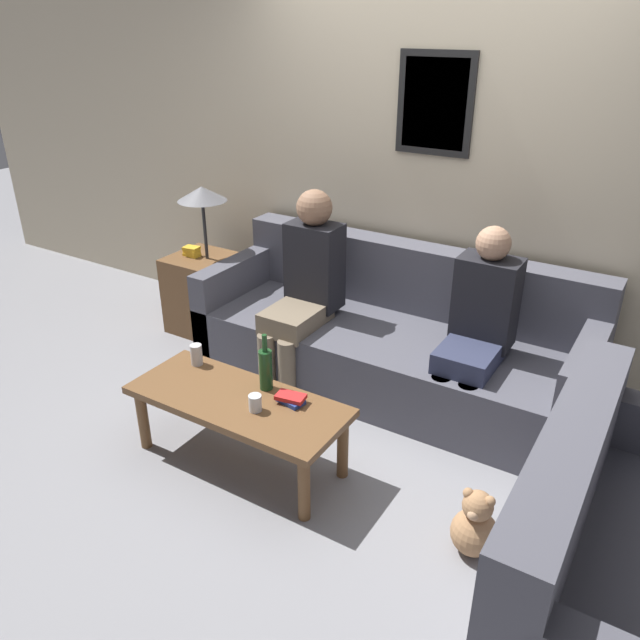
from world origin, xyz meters
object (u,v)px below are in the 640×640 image
(wine_bottle, at_px, (266,368))
(person_left, at_px, (306,282))
(coffee_table, at_px, (238,407))
(drinking_glass, at_px, (255,403))
(couch_side, at_px, (633,575))
(couch_main, at_px, (391,341))
(person_right, at_px, (478,324))
(teddy_bear, at_px, (475,526))

(wine_bottle, relative_size, person_left, 0.26)
(coffee_table, relative_size, drinking_glass, 13.55)
(coffee_table, relative_size, wine_bottle, 3.70)
(couch_side, bearing_deg, couch_main, 52.60)
(wine_bottle, xyz_separation_m, drinking_glass, (0.08, -0.20, -0.08))
(drinking_glass, relative_size, person_right, 0.07)
(couch_side, xyz_separation_m, teddy_bear, (-0.63, 0.08, -0.15))
(drinking_glass, height_order, person_right, person_right)
(drinking_glass, height_order, person_left, person_left)
(person_left, xyz_separation_m, person_right, (1.11, 0.07, -0.04))
(couch_main, distance_m, drinking_glass, 1.24)
(coffee_table, bearing_deg, person_right, 49.24)
(couch_main, distance_m, coffee_table, 1.22)
(couch_main, distance_m, person_right, 0.68)
(person_left, relative_size, teddy_bear, 3.69)
(couch_side, relative_size, teddy_bear, 4.51)
(couch_main, distance_m, teddy_bear, 1.50)
(wine_bottle, bearing_deg, teddy_bear, -5.24)
(drinking_glass, xyz_separation_m, person_right, (0.75, 1.08, 0.18))
(couch_side, height_order, drinking_glass, couch_side)
(wine_bottle, distance_m, person_left, 0.88)
(drinking_glass, bearing_deg, couch_main, 82.27)
(wine_bottle, bearing_deg, coffee_table, -115.50)
(couch_side, bearing_deg, drinking_glass, 90.01)
(coffee_table, distance_m, person_right, 1.40)
(couch_main, xyz_separation_m, wine_bottle, (-0.24, -1.02, 0.23))
(teddy_bear, bearing_deg, person_right, 110.99)
(coffee_table, xyz_separation_m, wine_bottle, (0.07, 0.16, 0.18))
(person_left, bearing_deg, couch_side, -25.65)
(couch_main, height_order, teddy_bear, couch_main)
(couch_main, relative_size, person_left, 2.02)
(drinking_glass, xyz_separation_m, teddy_bear, (1.13, 0.09, -0.30))
(couch_main, xyz_separation_m, couch_side, (1.59, -1.22, 0.00))
(person_left, distance_m, teddy_bear, 1.83)
(couch_main, bearing_deg, couch_side, -37.40)
(person_left, bearing_deg, couch_main, 21.20)
(couch_side, distance_m, teddy_bear, 0.65)
(drinking_glass, bearing_deg, person_right, 55.32)
(person_right, xyz_separation_m, teddy_bear, (0.38, -1.00, -0.48))
(drinking_glass, bearing_deg, teddy_bear, 4.30)
(coffee_table, height_order, person_right, person_right)
(couch_main, relative_size, couch_side, 1.66)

